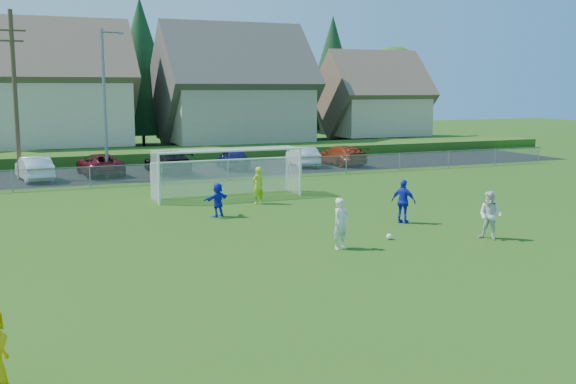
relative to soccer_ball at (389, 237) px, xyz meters
name	(u,v)px	position (x,y,z in m)	size (l,w,h in m)	color
ground	(395,278)	(-2.51, -4.42, -0.11)	(160.00, 160.00, 0.00)	#193D0C
asphalt_lot	(174,171)	(-2.51, 23.08, -0.10)	(60.00, 60.00, 0.00)	black
grass_embankment	(151,155)	(-2.51, 30.58, 0.29)	(70.00, 6.00, 0.80)	#1E420F
soccer_ball	(389,237)	(0.00, 0.00, 0.00)	(0.22, 0.22, 0.22)	white
player_white_a	(341,224)	(-2.30, -0.56, 0.77)	(0.64, 0.42, 1.76)	silver
player_white_b	(490,216)	(3.39, -1.40, 0.78)	(0.86, 0.67, 1.77)	silver
player_blue_a	(404,202)	(2.12, 2.40, 0.78)	(1.05, 0.44, 1.79)	#1422C0
player_blue_b	(218,200)	(-4.47, 6.69, 0.63)	(1.36, 0.43, 1.47)	#1422C0
goalkeeper	(258,185)	(-1.74, 9.08, 0.77)	(0.64, 0.42, 1.77)	#AFD318
car_b	(34,168)	(-11.22, 21.86, 0.62)	(1.55, 4.43, 1.46)	white
car_c	(100,164)	(-7.28, 22.92, 0.57)	(2.27, 4.92, 1.37)	#4C0811
car_d	(168,162)	(-3.06, 22.33, 0.64)	(2.11, 5.18, 1.50)	black
car_e	(233,159)	(1.51, 22.67, 0.59)	(1.66, 4.12, 1.41)	#141648
car_f	(303,156)	(6.59, 22.45, 0.58)	(1.46, 4.17, 1.38)	silver
car_g	(340,155)	(9.38, 22.08, 0.59)	(1.97, 4.84, 1.40)	maroon
soccer_goal	(226,165)	(-2.51, 11.63, 1.52)	(7.42, 1.90, 2.50)	white
chainlink_fence	(195,171)	(-2.51, 17.58, 0.52)	(52.06, 0.06, 1.20)	gray
streetlight	(105,99)	(-6.95, 21.58, 4.73)	(1.38, 0.18, 9.00)	slate
utility_pole	(15,94)	(-12.01, 22.58, 5.04)	(1.60, 0.26, 10.00)	#473321
houses_row	(153,66)	(-0.53, 38.05, 7.22)	(53.90, 11.45, 13.27)	tan
tree_row	(130,72)	(-1.46, 44.32, 6.80)	(65.98, 12.36, 13.80)	#382616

